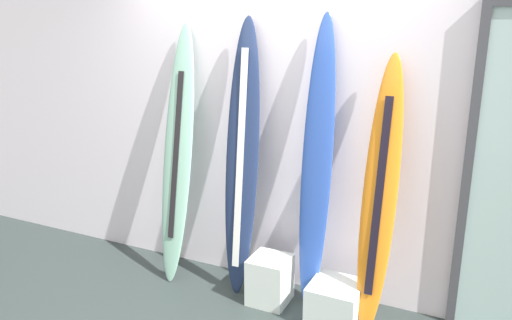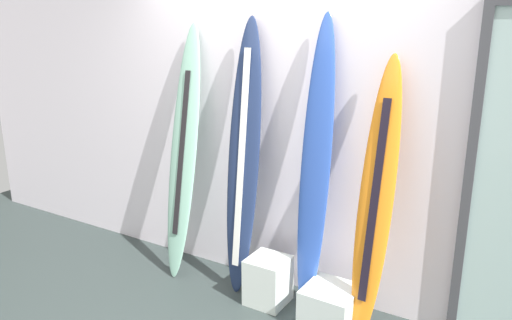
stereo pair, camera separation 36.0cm
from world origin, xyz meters
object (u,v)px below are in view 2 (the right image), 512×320
display_block_left (330,307)px  surfboard_navy (244,161)px  display_block_center (268,280)px  surfboard_seafoam (183,156)px  surfboard_cobalt (315,172)px  surfboard_sunset (376,203)px

display_block_left → surfboard_navy: bearing=168.6°
surfboard_navy → display_block_center: (0.29, -0.12, -0.86)m
surfboard_navy → surfboard_seafoam: bearing=-177.3°
surfboard_cobalt → surfboard_sunset: 0.49m
display_block_center → display_block_left: bearing=-4.8°
surfboard_seafoam → surfboard_navy: bearing=2.7°
display_block_left → surfboard_cobalt: bearing=140.5°
surfboard_seafoam → surfboard_cobalt: surfboard_cobalt is taller
surfboard_sunset → display_block_left: size_ratio=5.22×
surfboard_cobalt → display_block_center: bearing=-152.8°
surfboard_seafoam → display_block_center: (0.85, -0.09, -0.84)m
surfboard_seafoam → surfboard_cobalt: 1.15m
surfboard_seafoam → surfboard_sunset: bearing=-0.7°
surfboard_sunset → display_block_left: surfboard_sunset is taller
display_block_left → display_block_center: 0.53m
surfboard_sunset → display_block_center: size_ratio=5.19×
surfboard_navy → surfboard_cobalt: bearing=2.9°
surfboard_navy → surfboard_sunset: 1.06m
display_block_center → surfboard_cobalt: bearing=27.2°
surfboard_seafoam → surfboard_navy: (0.56, 0.03, 0.03)m
surfboard_navy → surfboard_cobalt: surfboard_cobalt is taller
surfboard_seafoam → display_block_left: (1.38, -0.14, -0.87)m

